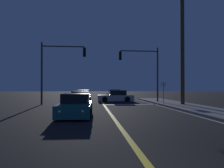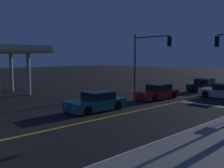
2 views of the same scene
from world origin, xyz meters
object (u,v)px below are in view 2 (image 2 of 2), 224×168
object	(u,v)px
car_parked_curb_teal	(96,102)
gas_station_canopy	(4,51)
traffic_signal_far_left	(147,54)
car_following_oncoming_red	(157,93)
car_lead_oncoming_black	(204,85)
car_mid_block_silver	(224,92)

from	to	relation	value
car_parked_curb_teal	gas_station_canopy	bearing A→B (deg)	8.41
traffic_signal_far_left	gas_station_canopy	world-z (taller)	traffic_signal_far_left
car_following_oncoming_red	car_lead_oncoming_black	xyz separation A→B (m)	(-0.09, 8.91, 0.00)
car_following_oncoming_red	gas_station_canopy	size ratio (longest dim) A/B	0.57
car_lead_oncoming_black	car_mid_block_silver	bearing A→B (deg)	132.34
car_following_oncoming_red	car_mid_block_silver	xyz separation A→B (m)	(3.97, 4.86, -0.00)
car_lead_oncoming_black	gas_station_canopy	distance (m)	22.03
car_lead_oncoming_black	car_parked_curb_teal	bearing A→B (deg)	87.75
car_mid_block_silver	gas_station_canopy	xyz separation A→B (m)	(-16.54, -13.70, 3.85)
car_parked_curb_teal	traffic_signal_far_left	world-z (taller)	traffic_signal_far_left
car_following_oncoming_red	traffic_signal_far_left	world-z (taller)	traffic_signal_far_left
car_mid_block_silver	traffic_signal_far_left	world-z (taller)	traffic_signal_far_left
car_parked_curb_teal	car_mid_block_silver	bearing A→B (deg)	-106.06
car_mid_block_silver	traffic_signal_far_left	bearing A→B (deg)	122.16
car_following_oncoming_red	car_parked_curb_teal	bearing A→B (deg)	93.28
car_mid_block_silver	car_following_oncoming_red	bearing A→B (deg)	142.71
car_mid_block_silver	car_lead_oncoming_black	xyz separation A→B (m)	(-4.06, 4.04, 0.00)
car_following_oncoming_red	gas_station_canopy	xyz separation A→B (m)	(-12.57, -8.84, 3.85)
gas_station_canopy	traffic_signal_far_left	bearing A→B (deg)	44.39
traffic_signal_far_left	gas_station_canopy	xyz separation A→B (m)	(-10.27, -10.05, 0.30)
car_parked_curb_teal	car_lead_oncoming_black	size ratio (longest dim) A/B	0.95
car_mid_block_silver	car_lead_oncoming_black	bearing A→B (deg)	47.13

